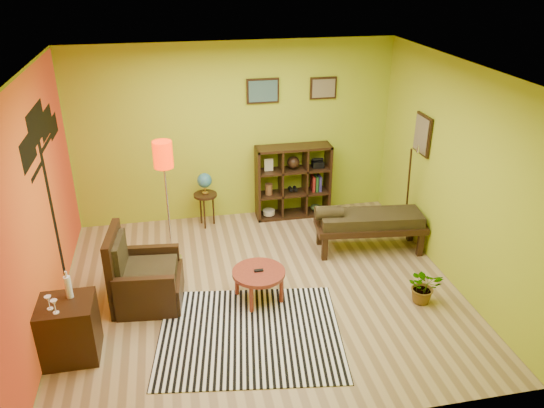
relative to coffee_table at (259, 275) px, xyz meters
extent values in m
plane|color=tan|center=(0.06, 0.18, -0.35)|extent=(5.00, 5.00, 0.00)
cube|color=#A2B822|center=(0.06, 2.43, 1.05)|extent=(5.00, 0.04, 2.80)
cube|color=#A2B822|center=(0.06, -2.07, 1.05)|extent=(5.00, 0.04, 2.80)
cube|color=#A2B822|center=(-2.44, 0.18, 1.05)|extent=(0.04, 4.50, 2.80)
cube|color=#A2B822|center=(2.56, 0.18, 1.05)|extent=(0.04, 4.50, 2.80)
cube|color=white|center=(0.06, 0.18, 2.45)|extent=(5.00, 4.50, 0.04)
cube|color=#D55316|center=(-2.42, 0.18, 1.05)|extent=(0.01, 4.45, 2.75)
cube|color=black|center=(-2.40, 0.73, 0.70)|extent=(0.01, 0.14, 2.10)
cube|color=black|center=(-2.40, 0.23, 1.70)|extent=(0.01, 0.65, 0.32)
cube|color=black|center=(-2.40, 0.78, 1.83)|extent=(0.01, 0.85, 0.40)
cube|color=black|center=(-2.40, 1.28, 1.70)|extent=(0.01, 0.70, 0.32)
cube|color=black|center=(-2.40, 1.63, 1.55)|extent=(0.01, 0.50, 0.26)
cube|color=black|center=(0.51, 2.40, 1.70)|extent=(0.50, 0.03, 0.38)
cube|color=#446963|center=(0.51, 2.38, 1.70)|extent=(0.44, 0.01, 0.32)
cube|color=black|center=(1.46, 2.40, 1.70)|extent=(0.42, 0.03, 0.34)
cube|color=#847654|center=(1.46, 2.38, 1.70)|extent=(0.36, 0.01, 0.28)
cube|color=black|center=(2.53, 1.08, 1.30)|extent=(0.03, 0.44, 0.56)
cube|color=#847654|center=(2.50, 1.08, 1.30)|extent=(0.01, 0.38, 0.50)
cylinder|color=black|center=(2.41, 1.08, 0.43)|extent=(0.23, 0.34, 1.46)
cone|color=silver|center=(2.41, 0.93, 1.17)|extent=(0.08, 0.09, 0.16)
cube|color=white|center=(-0.22, -0.66, -0.34)|extent=(2.29, 2.00, 0.01)
cylinder|color=maroon|center=(0.00, 0.00, 0.03)|extent=(0.66, 0.66, 0.05)
cylinder|color=maroon|center=(0.14, 0.26, -0.17)|extent=(0.05, 0.05, 0.36)
cylinder|color=maroon|center=(-0.26, 0.14, -0.17)|extent=(0.05, 0.05, 0.36)
cylinder|color=maroon|center=(0.26, -0.14, -0.17)|extent=(0.05, 0.05, 0.36)
cylinder|color=maroon|center=(-0.14, -0.26, -0.17)|extent=(0.05, 0.05, 0.36)
cube|color=black|center=(0.00, 0.00, 0.07)|extent=(0.11, 0.05, 0.02)
cube|color=black|center=(-1.33, 0.22, -0.17)|extent=(0.86, 0.84, 0.36)
cube|color=black|center=(-1.71, 0.26, 0.14)|extent=(0.17, 0.77, 0.98)
cube|color=black|center=(-1.37, -0.15, -0.06)|extent=(0.72, 0.16, 0.57)
cube|color=black|center=(-1.30, 0.58, -0.06)|extent=(0.72, 0.16, 0.57)
cube|color=#E2C161|center=(-1.31, 0.22, 0.07)|extent=(0.68, 0.67, 0.13)
cube|color=#E2C161|center=(-1.64, 0.25, 0.32)|extent=(0.14, 0.58, 0.45)
cube|color=black|center=(-2.14, -0.63, -0.01)|extent=(0.57, 0.52, 0.68)
cylinder|color=white|center=(-2.09, -0.53, 0.46)|extent=(0.07, 0.07, 0.25)
cylinder|color=white|center=(-2.09, -0.53, 0.61)|extent=(0.02, 0.02, 0.07)
cylinder|color=white|center=(-2.26, -0.71, 0.34)|extent=(0.06, 0.06, 0.01)
cylinder|color=white|center=(-2.26, -0.71, 0.39)|extent=(0.01, 0.01, 0.09)
cone|color=white|center=(-2.26, -0.71, 0.46)|extent=(0.07, 0.07, 0.06)
cylinder|color=white|center=(-2.19, -0.79, 0.34)|extent=(0.06, 0.06, 0.01)
cylinder|color=white|center=(-2.19, -0.79, 0.39)|extent=(0.01, 0.01, 0.09)
cone|color=white|center=(-2.19, -0.79, 0.46)|extent=(0.07, 0.07, 0.06)
cylinder|color=silver|center=(-1.04, 1.18, -0.33)|extent=(0.26, 0.26, 0.03)
cylinder|color=silver|center=(-1.04, 1.18, 0.47)|extent=(0.02, 0.02, 1.63)
cylinder|color=red|center=(-1.04, 1.18, 1.23)|extent=(0.25, 0.25, 0.36)
cylinder|color=black|center=(-0.47, 2.13, 0.18)|extent=(0.36, 0.36, 0.04)
cylinder|color=black|center=(-0.35, 2.15, -0.09)|extent=(0.03, 0.03, 0.51)
cylinder|color=black|center=(-0.55, 2.21, -0.09)|extent=(0.03, 0.03, 0.51)
cylinder|color=black|center=(-0.50, 2.01, -0.09)|extent=(0.03, 0.03, 0.51)
cylinder|color=gold|center=(-0.47, 2.13, 0.22)|extent=(0.09, 0.09, 0.02)
cylinder|color=gold|center=(-0.47, 2.13, 0.27)|extent=(0.01, 0.01, 0.09)
sphere|color=#1F4DA9|center=(-0.47, 2.13, 0.43)|extent=(0.23, 0.23, 0.23)
cube|color=black|center=(0.38, 2.21, 0.25)|extent=(0.04, 0.35, 1.20)
cube|color=black|center=(1.54, 2.21, 0.25)|extent=(0.04, 0.35, 1.20)
cube|color=black|center=(0.96, 2.21, -0.33)|extent=(1.20, 0.35, 0.04)
cube|color=black|center=(0.96, 2.21, 0.83)|extent=(1.20, 0.35, 0.04)
cube|color=black|center=(0.76, 2.21, 0.25)|extent=(0.03, 0.33, 1.12)
cube|color=black|center=(1.16, 2.21, 0.25)|extent=(0.03, 0.33, 1.12)
cube|color=black|center=(0.96, 2.21, 0.05)|extent=(1.12, 0.33, 0.03)
cube|color=black|center=(0.96, 2.21, 0.45)|extent=(1.12, 0.33, 0.03)
cylinder|color=beige|center=(0.56, 2.21, -0.26)|extent=(0.20, 0.20, 0.07)
sphere|color=black|center=(0.96, 2.21, 0.58)|extent=(0.20, 0.20, 0.20)
cube|color=black|center=(1.36, 2.21, 0.52)|extent=(0.18, 0.15, 0.10)
cylinder|color=black|center=(0.92, 2.21, 0.12)|extent=(0.06, 0.12, 0.06)
cylinder|color=black|center=(1.00, 2.21, 0.12)|extent=(0.06, 0.12, 0.06)
ellipsoid|color=#384C26|center=(1.36, 2.21, -0.25)|extent=(0.18, 0.18, 0.09)
cylinder|color=brown|center=(0.56, 2.21, 0.15)|extent=(0.12, 0.12, 0.18)
cube|color=beige|center=(0.56, 2.21, 0.57)|extent=(0.14, 0.03, 0.20)
cube|color=maroon|center=(1.29, 2.21, 0.19)|extent=(0.04, 0.18, 0.26)
cube|color=#1E4C1E|center=(1.34, 2.21, 0.19)|extent=(0.04, 0.18, 0.26)
cube|color=navy|center=(1.40, 2.21, 0.19)|extent=(0.04, 0.18, 0.26)
cube|color=black|center=(1.78, 0.89, 0.04)|extent=(1.61, 0.73, 0.09)
cube|color=#E2C161|center=(1.78, 0.89, 0.17)|extent=(1.49, 0.65, 0.16)
cylinder|color=#E2C161|center=(1.18, 0.96, 0.28)|extent=(0.41, 0.24, 0.20)
cube|color=black|center=(2.50, 1.03, -0.17)|extent=(0.09, 0.09, 0.35)
cube|color=black|center=(1.12, 1.19, -0.17)|extent=(0.09, 0.09, 0.35)
cube|color=black|center=(2.45, 0.59, -0.17)|extent=(0.09, 0.09, 0.35)
cube|color=black|center=(1.07, 0.75, -0.17)|extent=(0.09, 0.09, 0.35)
imported|color=#26661E|center=(1.98, -0.46, -0.17)|extent=(0.51, 0.54, 0.36)
camera|label=1|loc=(-0.92, -5.44, 3.59)|focal=35.00mm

